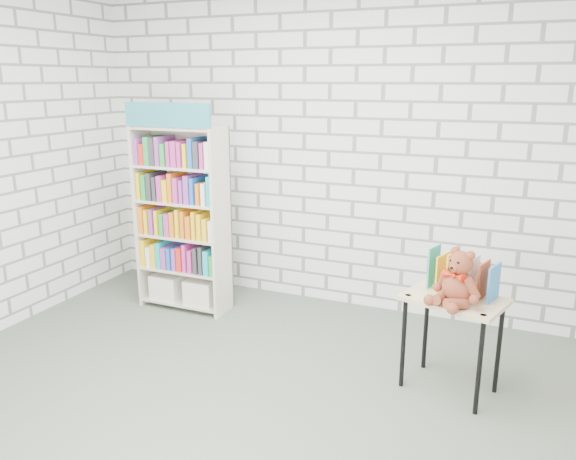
% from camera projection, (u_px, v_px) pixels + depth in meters
% --- Properties ---
extents(ground, '(4.50, 4.50, 0.00)m').
position_uv_depth(ground, '(221.00, 410.00, 3.52)').
color(ground, '#4E584A').
rests_on(ground, ground).
extents(room_shell, '(4.52, 4.02, 2.81)m').
position_uv_depth(room_shell, '(210.00, 122.00, 3.06)').
color(room_shell, silver).
rests_on(room_shell, ground).
extents(bookshelf, '(0.81, 0.32, 1.83)m').
position_uv_depth(bookshelf, '(183.00, 217.00, 4.93)').
color(bookshelf, beige).
rests_on(bookshelf, ground).
extents(display_table, '(0.71, 0.58, 0.66)m').
position_uv_depth(display_table, '(453.00, 311.00, 3.62)').
color(display_table, tan).
rests_on(display_table, ground).
extents(table_books, '(0.46, 0.30, 0.25)m').
position_uv_depth(table_books, '(462.00, 275.00, 3.64)').
color(table_books, teal).
rests_on(table_books, display_table).
extents(teddy_bear, '(0.34, 0.32, 0.35)m').
position_uv_depth(teddy_bear, '(457.00, 282.00, 3.46)').
color(teddy_bear, brown).
rests_on(teddy_bear, display_table).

